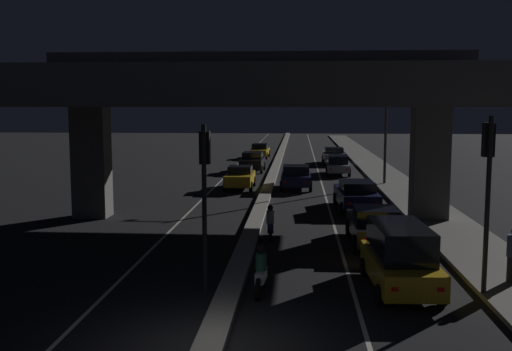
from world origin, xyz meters
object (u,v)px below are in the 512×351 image
car_taxi_yellow_lead (400,256)px  motorcycle_blue_filtering_mid (270,224)px  car_dark_blue_third (356,194)px  car_taxi_yellow_lead_oncoming (240,177)px  traffic_light_left_of_median (205,178)px  street_lamp (380,120)px  traffic_light_right_of_median (488,175)px  car_silver_fifth (338,164)px  car_taxi_yellow_third_oncoming (260,151)px  car_dark_blue_fourth (296,177)px  car_silver_sixth (334,156)px  car_black_second (375,225)px  motorcycle_white_filtering_near (261,273)px  car_black_second_oncoming (252,161)px

car_taxi_yellow_lead → motorcycle_blue_filtering_mid: size_ratio=2.33×
car_dark_blue_third → car_taxi_yellow_lead_oncoming: (-6.79, 7.16, -0.02)m
traffic_light_left_of_median → street_lamp: street_lamp is taller
traffic_light_left_of_median → motorcycle_blue_filtering_mid: bearing=77.2°
traffic_light_right_of_median → car_taxi_yellow_lead_oncoming: size_ratio=1.27×
street_lamp → motorcycle_blue_filtering_mid: 18.34m
car_silver_fifth → car_taxi_yellow_third_oncoming: size_ratio=0.95×
car_silver_fifth → traffic_light_right_of_median: bearing=-173.8°
car_dark_blue_fourth → car_silver_sixth: bearing=-11.5°
car_dark_blue_third → motorcycle_blue_filtering_mid: car_dark_blue_third is taller
car_taxi_yellow_third_oncoming → car_silver_sixth: bearing=53.7°
car_silver_fifth → car_black_second: bearing=-178.2°
car_silver_sixth → motorcycle_white_filtering_near: bearing=173.0°
car_dark_blue_third → motorcycle_white_filtering_near: size_ratio=2.56×
car_silver_fifth → motorcycle_blue_filtering_mid: (-4.20, -22.81, -0.21)m
traffic_light_left_of_median → car_dark_blue_fourth: size_ratio=1.20×
car_black_second → car_taxi_yellow_lead: bearing=180.0°
car_black_second → car_dark_blue_third: 7.88m
car_dark_blue_third → car_black_second_oncoming: 18.52m
car_dark_blue_fourth → car_black_second_oncoming: bearing=19.7°
car_black_second → car_silver_fifth: size_ratio=1.08×
street_lamp → car_black_second_oncoming: size_ratio=1.70×
traffic_light_right_of_median → car_dark_blue_third: (-2.23, 14.18, -2.73)m
street_lamp → car_dark_blue_third: (-2.40, -9.44, -3.66)m
car_taxi_yellow_lead_oncoming → car_black_second_oncoming: (0.03, 10.08, 0.06)m
car_taxi_yellow_lead → car_taxi_yellow_third_oncoming: 43.94m
traffic_light_left_of_median → motorcycle_white_filtering_near: 3.18m
street_lamp → car_black_second: (-2.43, -17.33, -3.68)m
car_dark_blue_fourth → car_black_second_oncoming: size_ratio=0.94×
traffic_light_left_of_median → car_dark_blue_third: (5.72, 14.18, -2.56)m
car_dark_blue_fourth → street_lamp: bearing=-69.0°
car_dark_blue_third → car_dark_blue_fourth: bearing=20.8°
car_dark_blue_third → motorcycle_blue_filtering_mid: 8.36m
car_dark_blue_third → car_silver_sixth: (0.22, 24.07, -0.02)m
traffic_light_right_of_median → traffic_light_left_of_median: bearing=180.0°
traffic_light_left_of_median → car_taxi_yellow_third_oncoming: size_ratio=1.06×
car_taxi_yellow_lead → car_taxi_yellow_lead_oncoming: bearing=15.4°
car_taxi_yellow_lead → motorcycle_white_filtering_near: size_ratio=2.30×
traffic_light_right_of_median → car_black_second: traffic_light_right_of_median is taller
car_black_second → car_dark_blue_third: bearing=-0.3°
car_silver_fifth → car_taxi_yellow_lead_oncoming: size_ratio=1.08×
car_dark_blue_fourth → motorcycle_blue_filtering_mid: (-0.98, -14.55, -0.20)m
car_taxi_yellow_lead → car_dark_blue_third: 13.68m
car_dark_blue_fourth → car_dark_blue_third: bearing=-156.6°
car_taxi_yellow_lead_oncoming → traffic_light_left_of_median: bearing=3.2°
car_taxi_yellow_lead → car_taxi_yellow_lead_oncoming: size_ratio=1.08×
traffic_light_right_of_median → car_black_second: bearing=109.7°
car_black_second → car_taxi_yellow_third_oncoming: bearing=10.3°
car_black_second_oncoming → street_lamp: bearing=50.8°
car_silver_sixth → traffic_light_right_of_median: bearing=-177.6°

